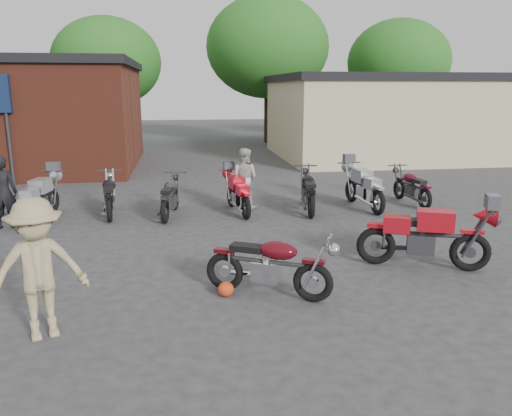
{
  "coord_description": "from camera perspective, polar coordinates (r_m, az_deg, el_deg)",
  "views": [
    {
      "loc": [
        -1.11,
        -7.57,
        3.17
      ],
      "look_at": [
        0.29,
        1.76,
        0.9
      ],
      "focal_mm": 35.0,
      "sensor_mm": 36.0,
      "label": 1
    }
  ],
  "objects": [
    {
      "name": "row_bike_1",
      "position": [
        13.28,
        -23.53,
        1.25
      ],
      "size": [
        1.03,
        2.17,
        1.21
      ],
      "primitive_type": null,
      "rotation": [
        0.0,
        0.0,
        1.4
      ],
      "color": "#8F939C",
      "rests_on": "ground"
    },
    {
      "name": "row_bike_6",
      "position": [
        13.75,
        12.21,
        2.55
      ],
      "size": [
        0.92,
        2.21,
        1.25
      ],
      "primitive_type": null,
      "rotation": [
        0.0,
        0.0,
        1.67
      ],
      "color": "gray",
      "rests_on": "ground"
    },
    {
      "name": "row_bike_7",
      "position": [
        14.59,
        17.34,
        2.55
      ],
      "size": [
        0.77,
        1.93,
        1.09
      ],
      "primitive_type": null,
      "rotation": [
        0.0,
        0.0,
        1.65
      ],
      "color": "#4C0921",
      "rests_on": "ground"
    },
    {
      "name": "person_tan",
      "position": [
        6.95,
        -23.63,
        -6.46
      ],
      "size": [
        1.37,
        1.09,
        1.86
      ],
      "primitive_type": "imported",
      "rotation": [
        0.0,
        0.0,
        0.38
      ],
      "color": "tan",
      "rests_on": "ground"
    },
    {
      "name": "row_bike_2",
      "position": [
        13.24,
        -16.4,
        1.65
      ],
      "size": [
        0.85,
        2.03,
        1.14
      ],
      "primitive_type": null,
      "rotation": [
        0.0,
        0.0,
        1.67
      ],
      "color": "black",
      "rests_on": "ground"
    },
    {
      "name": "ground",
      "position": [
        8.28,
        -0.21,
        -8.98
      ],
      "size": [
        90.0,
        90.0,
        0.0
      ],
      "primitive_type": "plane",
      "color": "#2F2E31"
    },
    {
      "name": "tree_1",
      "position": [
        29.83,
        -16.54,
        14.02
      ],
      "size": [
        5.92,
        5.92,
        7.4
      ],
      "primitive_type": null,
      "color": "#195717",
      "rests_on": "ground"
    },
    {
      "name": "person_dark",
      "position": [
        12.79,
        -26.96,
        1.61
      ],
      "size": [
        0.65,
        0.45,
        1.71
      ],
      "primitive_type": "imported",
      "rotation": [
        0.0,
        0.0,
        3.21
      ],
      "color": "black",
      "rests_on": "ground"
    },
    {
      "name": "tree_2",
      "position": [
        30.03,
        1.31,
        15.88
      ],
      "size": [
        7.04,
        7.04,
        8.8
      ],
      "primitive_type": null,
      "color": "#195717",
      "rests_on": "ground"
    },
    {
      "name": "row_bike_4",
      "position": [
        12.94,
        -2.09,
        1.9
      ],
      "size": [
        0.94,
        2.02,
        1.13
      ],
      "primitive_type": null,
      "rotation": [
        0.0,
        0.0,
        1.73
      ],
      "color": "red",
      "rests_on": "ground"
    },
    {
      "name": "vintage_motorcycle",
      "position": [
        7.73,
        1.64,
        -6.09
      ],
      "size": [
        2.07,
        1.5,
        1.15
      ],
      "primitive_type": null,
      "rotation": [
        0.0,
        0.0,
        -0.48
      ],
      "color": "#500A12",
      "rests_on": "ground"
    },
    {
      "name": "tree_3",
      "position": [
        32.35,
        15.85,
        14.16
      ],
      "size": [
        6.08,
        6.08,
        7.6
      ],
      "primitive_type": null,
      "color": "#195717",
      "rests_on": "ground"
    },
    {
      "name": "row_bike_3",
      "position": [
        12.78,
        -9.78,
        1.53
      ],
      "size": [
        0.94,
        2.0,
        1.11
      ],
      "primitive_type": null,
      "rotation": [
        0.0,
        0.0,
        1.4
      ],
      "color": "#27282A",
      "rests_on": "ground"
    },
    {
      "name": "row_bike_5",
      "position": [
        13.18,
        6.0,
        2.23
      ],
      "size": [
        0.99,
        2.16,
        1.21
      ],
      "primitive_type": null,
      "rotation": [
        0.0,
        0.0,
        1.42
      ],
      "color": "black",
      "rests_on": "ground"
    },
    {
      "name": "person_light",
      "position": [
        13.45,
        -1.41,
        3.43
      ],
      "size": [
        0.99,
        0.92,
        1.63
      ],
      "primitive_type": "imported",
      "rotation": [
        0.0,
        0.0,
        2.64
      ],
      "color": "#AAAAA6",
      "rests_on": "ground"
    },
    {
      "name": "sportbike",
      "position": [
        9.41,
        18.86,
        -2.77
      ],
      "size": [
        2.35,
        1.52,
        1.3
      ],
      "primitive_type": null,
      "rotation": [
        0.0,
        0.0,
        -0.38
      ],
      "color": "#B20E1B",
      "rests_on": "ground"
    },
    {
      "name": "stucco_building",
      "position": [
        24.57,
        14.71,
        9.79
      ],
      "size": [
        10.0,
        8.0,
        3.5
      ],
      "primitive_type": "cube",
      "color": "tan",
      "rests_on": "ground"
    },
    {
      "name": "helmet",
      "position": [
        7.91,
        -3.47,
        -9.23
      ],
      "size": [
        0.3,
        0.3,
        0.23
      ],
      "primitive_type": "ellipsoid",
      "rotation": [
        0.0,
        0.0,
        0.19
      ],
      "color": "red",
      "rests_on": "ground"
    }
  ]
}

